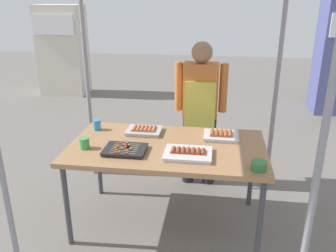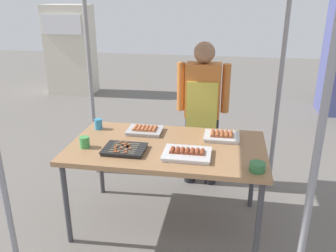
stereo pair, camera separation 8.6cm
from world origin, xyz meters
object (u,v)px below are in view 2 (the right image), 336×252
Objects in this scene: stall_table at (167,151)px; tray_meat_skewers at (124,149)px; tray_pork_links at (187,154)px; condiment_bowl at (257,167)px; vendor_woman at (203,105)px; drink_cup_near_edge at (85,142)px; neighbor_stall_right at (71,50)px; tray_spring_rolls at (145,130)px; drink_cup_by_wok at (98,124)px; tray_grilled_sausages at (222,136)px.

stall_table is 0.36m from tray_meat_skewers.
condiment_bowl reaches higher than tray_pork_links.
vendor_woman reaches higher than condiment_bowl.
tray_pork_links is 0.83m from drink_cup_near_edge.
neighbor_stall_right reaches higher than tray_meat_skewers.
drink_cup_near_edge reaches higher than tray_pork_links.
drink_cup_by_wok reaches higher than tray_spring_rolls.
tray_spring_rolls is 0.44m from drink_cup_by_wok.
condiment_bowl is at bearing -64.65° from tray_grilled_sausages.
stall_table is at bearing -45.35° from tray_spring_rolls.
tray_grilled_sausages is 0.47m from tray_pork_links.
tray_pork_links is at bearing -44.49° from tray_spring_rolls.
drink_cup_by_wok reaches higher than tray_grilled_sausages.
condiment_bowl is at bearing -31.55° from tray_spring_rolls.
drink_cup_near_edge is at bearing 172.40° from condiment_bowl.
neighbor_stall_right reaches higher than drink_cup_by_wok.
tray_pork_links is 5.06m from neighbor_stall_right.
stall_table is 0.27m from tray_pork_links.
condiment_bowl is (0.70, -0.33, 0.08)m from stall_table.
stall_table is at bearing -56.66° from neighbor_stall_right.
tray_pork_links is 1.19× the size of tray_spring_rolls.
stall_table is 0.67m from drink_cup_near_edge.
tray_spring_rolls is at bearing 148.45° from condiment_bowl.
tray_meat_skewers is 2.90× the size of condiment_bowl.
drink_cup_near_edge is at bearing -64.41° from neighbor_stall_right.
stall_table is 1.07× the size of vendor_woman.
neighbor_stall_right is at bearing 119.12° from tray_meat_skewers.
drink_cup_by_wok is (-1.12, 0.04, 0.03)m from tray_grilled_sausages.
condiment_bowl is at bearing -9.00° from tray_meat_skewers.
condiment_bowl is at bearing -16.98° from tray_pork_links.
neighbor_stall_right is (-3.34, 4.35, 0.08)m from condiment_bowl.
vendor_woman is at bearing 46.52° from drink_cup_near_edge.
drink_cup_near_edge is (-0.34, 0.02, 0.03)m from tray_meat_skewers.
tray_meat_skewers is 0.57m from drink_cup_by_wok.
tray_grilled_sausages reaches higher than tray_spring_rolls.
tray_grilled_sausages is 0.59m from vendor_woman.
tray_meat_skewers is 1.07× the size of tray_spring_rolls.
stall_table is 16.83× the size of drink_cup_by_wok.
vendor_woman is (-0.21, 0.55, 0.10)m from tray_grilled_sausages.
vendor_woman reaches higher than tray_grilled_sausages.
condiment_bowl is (0.94, -0.58, 0.01)m from tray_spring_rolls.
stall_table is at bearing 13.34° from drink_cup_near_edge.
tray_spring_rolls is 3.43× the size of drink_cup_near_edge.
tray_grilled_sausages reaches higher than stall_table.
tray_spring_rolls is 1.11m from condiment_bowl.
condiment_bowl is at bearing 113.31° from vendor_woman.
stall_table is 4.88× the size of tray_meat_skewers.
neighbor_stall_right reaches higher than condiment_bowl.
drink_cup_near_edge is 0.41m from drink_cup_by_wok.
tray_grilled_sausages is at bearing 115.35° from condiment_bowl.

